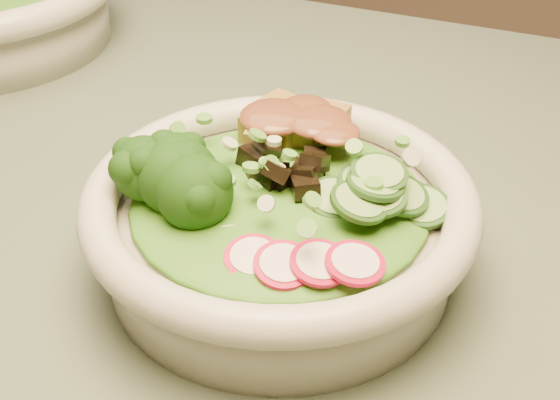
% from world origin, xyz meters
% --- Properties ---
extents(dining_table, '(1.20, 0.80, 0.75)m').
position_xyz_m(dining_table, '(0.00, 0.00, 0.64)').
color(dining_table, black).
rests_on(dining_table, ground).
extents(salad_bowl, '(0.26, 0.26, 0.07)m').
position_xyz_m(salad_bowl, '(-0.02, -0.08, 0.79)').
color(salad_bowl, beige).
rests_on(salad_bowl, dining_table).
extents(lettuce_bed, '(0.20, 0.20, 0.02)m').
position_xyz_m(lettuce_bed, '(-0.02, -0.08, 0.81)').
color(lettuce_bed, '#226816').
rests_on(lettuce_bed, salad_bowl).
extents(broccoli_florets, '(0.09, 0.09, 0.04)m').
position_xyz_m(broccoli_florets, '(-0.07, -0.10, 0.82)').
color(broccoli_florets, black).
rests_on(broccoli_florets, salad_bowl).
extents(radish_slices, '(0.11, 0.07, 0.02)m').
position_xyz_m(radish_slices, '(0.00, -0.14, 0.81)').
color(radish_slices, '#B10D35').
rests_on(radish_slices, salad_bowl).
extents(cucumber_slices, '(0.08, 0.08, 0.04)m').
position_xyz_m(cucumber_slices, '(0.05, -0.06, 0.82)').
color(cucumber_slices, '#8BC66E').
rests_on(cucumber_slices, salad_bowl).
extents(mushroom_heap, '(0.08, 0.08, 0.04)m').
position_xyz_m(mushroom_heap, '(-0.02, -0.07, 0.82)').
color(mushroom_heap, black).
rests_on(mushroom_heap, salad_bowl).
extents(tofu_cubes, '(0.10, 0.08, 0.04)m').
position_xyz_m(tofu_cubes, '(-0.03, -0.02, 0.82)').
color(tofu_cubes, olive).
rests_on(tofu_cubes, salad_bowl).
extents(peanut_sauce, '(0.07, 0.05, 0.02)m').
position_xyz_m(peanut_sauce, '(-0.03, -0.02, 0.83)').
color(peanut_sauce, brown).
rests_on(peanut_sauce, tofu_cubes).
extents(scallion_garnish, '(0.19, 0.19, 0.02)m').
position_xyz_m(scallion_garnish, '(-0.02, -0.08, 0.83)').
color(scallion_garnish, '#589E38').
rests_on(scallion_garnish, salad_bowl).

